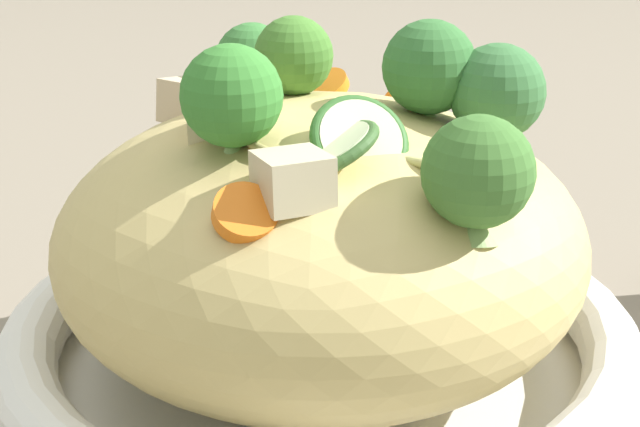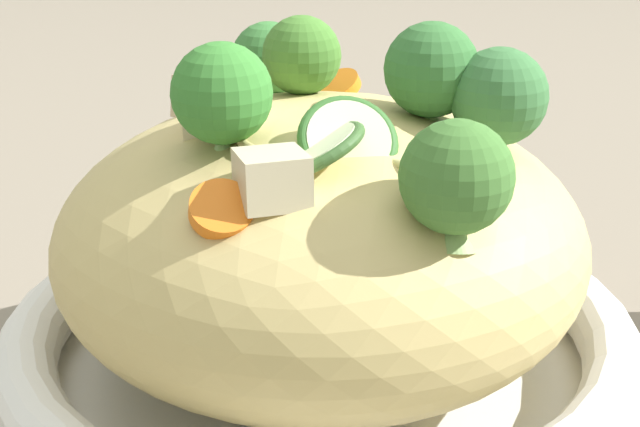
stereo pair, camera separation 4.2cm
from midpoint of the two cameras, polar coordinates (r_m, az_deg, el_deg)
ground_plane at (r=0.47m, az=2.63°, el=-11.33°), size 3.00×3.00×0.00m
serving_bowl at (r=0.46m, az=2.69°, el=-8.58°), size 0.31×0.31×0.05m
noodle_heap at (r=0.43m, az=2.83°, el=-1.65°), size 0.25×0.25×0.13m
broccoli_florets at (r=0.40m, az=6.06°, el=7.38°), size 0.20×0.17×0.07m
carrot_coins at (r=0.42m, az=3.99°, el=5.43°), size 0.19×0.10×0.03m
zucchini_slices at (r=0.41m, az=7.75°, el=4.67°), size 0.17×0.11×0.06m
chicken_chunks at (r=0.41m, az=-2.87°, el=5.91°), size 0.17×0.10×0.04m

